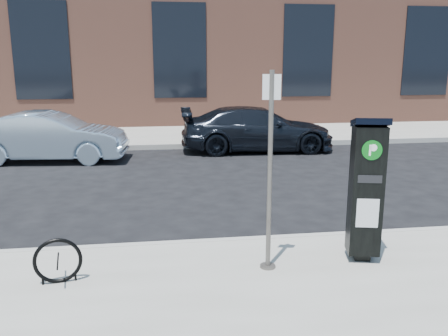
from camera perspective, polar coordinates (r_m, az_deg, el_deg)
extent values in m
plane|color=black|center=(7.02, 0.19, -9.66)|extent=(120.00, 120.00, 0.00)
cube|color=gray|center=(20.60, -5.47, 5.60)|extent=(60.00, 12.00, 0.15)
cube|color=#9E9B93|center=(6.97, 0.21, -9.16)|extent=(60.00, 0.12, 0.16)
cube|color=#9E9B93|center=(14.69, -4.33, 2.65)|extent=(60.00, 0.12, 0.16)
cube|color=brown|center=(23.46, -6.05, 16.09)|extent=(28.00, 10.00, 8.00)
cube|color=black|center=(18.83, -21.14, 13.05)|extent=(2.00, 0.06, 3.50)
cube|color=black|center=(18.41, -5.35, 13.86)|extent=(2.00, 0.06, 3.50)
cube|color=black|center=(19.32, 10.07, 13.67)|extent=(2.00, 0.06, 3.50)
cube|color=black|center=(21.40, 23.24, 12.76)|extent=(2.00, 0.06, 3.50)
cube|color=black|center=(6.55, 16.20, -10.03)|extent=(0.23, 0.23, 0.10)
cube|color=black|center=(6.27, 16.71, -2.63)|extent=(0.46, 0.42, 1.65)
cube|color=black|center=(6.10, 17.23, 5.24)|extent=(0.50, 0.46, 0.15)
cylinder|color=#075512|center=(5.98, 17.38, 2.06)|extent=(0.24, 0.07, 0.24)
cube|color=white|center=(5.98, 17.38, 2.06)|extent=(0.09, 0.03, 0.14)
cube|color=silver|center=(6.17, 16.88, -5.23)|extent=(0.27, 0.07, 0.37)
cube|color=black|center=(6.06, 17.15, -1.29)|extent=(0.29, 0.07, 0.10)
cylinder|color=#57514C|center=(6.10, 5.28, -11.67)|extent=(0.19, 0.19, 0.03)
cylinder|color=#57514C|center=(5.70, 5.53, -0.63)|extent=(0.06, 0.06, 2.43)
cube|color=silver|center=(5.55, 5.76, 9.67)|extent=(0.21, 0.06, 0.29)
torus|color=black|center=(5.91, -19.36, -10.49)|extent=(0.55, 0.13, 0.55)
cylinder|color=black|center=(6.01, -20.97, -12.49)|extent=(0.03, 0.03, 0.11)
cylinder|color=black|center=(5.99, -17.44, -12.30)|extent=(0.03, 0.03, 0.11)
imported|color=#9CB3C7|center=(13.56, -20.24, 3.54)|extent=(4.14, 1.76, 1.33)
imported|color=black|center=(14.27, 3.99, 4.72)|extent=(4.61, 2.02, 1.32)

